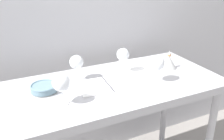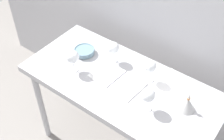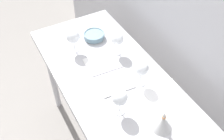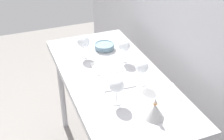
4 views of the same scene
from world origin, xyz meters
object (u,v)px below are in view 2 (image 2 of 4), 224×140
(wine_glass_far_left, at_px, (113,48))
(wine_glass_near_left, at_px, (72,57))
(wine_glass_near_right, at_px, (148,95))
(tasting_sheet_upper, at_px, (171,84))
(wine_glass_far_right, at_px, (150,67))
(open_notebook, at_px, (117,80))
(tasting_bowl, at_px, (84,51))
(decanter_funnel, at_px, (187,104))

(wine_glass_far_left, relative_size, wine_glass_near_left, 0.95)
(wine_glass_near_left, bearing_deg, wine_glass_near_right, 1.41)
(wine_glass_near_left, xyz_separation_m, tasting_sheet_upper, (0.63, 0.29, -0.12))
(wine_glass_near_right, xyz_separation_m, wine_glass_far_right, (-0.12, 0.22, 0.00))
(wine_glass_far_right, xyz_separation_m, tasting_sheet_upper, (0.14, 0.06, -0.12))
(wine_glass_far_right, distance_m, open_notebook, 0.25)
(open_notebook, distance_m, tasting_sheet_upper, 0.37)
(wine_glass_far_left, bearing_deg, open_notebook, -46.52)
(open_notebook, bearing_deg, tasting_bowl, 171.56)
(wine_glass_near_right, bearing_deg, decanter_funnel, 35.59)
(open_notebook, bearing_deg, wine_glass_far_right, 42.50)
(open_notebook, height_order, decanter_funnel, decanter_funnel)
(tasting_sheet_upper, distance_m, tasting_bowl, 0.69)
(wine_glass_near_left, distance_m, tasting_bowl, 0.22)
(wine_glass_near_right, distance_m, tasting_bowl, 0.69)
(tasting_bowl, bearing_deg, tasting_sheet_upper, 9.08)
(tasting_bowl, bearing_deg, decanter_funnel, -1.58)
(wine_glass_near_left, relative_size, decanter_funnel, 1.28)
(wine_glass_far_right, distance_m, wine_glass_near_left, 0.54)
(tasting_bowl, bearing_deg, wine_glass_far_right, 5.63)
(wine_glass_far_left, distance_m, open_notebook, 0.24)
(tasting_sheet_upper, bearing_deg, wine_glass_far_right, -151.94)
(open_notebook, xyz_separation_m, decanter_funnel, (0.50, 0.06, 0.04))
(wine_glass_far_left, height_order, wine_glass_near_left, wine_glass_near_left)
(wine_glass_far_right, bearing_deg, wine_glass_far_left, 177.20)
(wine_glass_near_right, relative_size, wine_glass_near_left, 0.98)
(wine_glass_near_left, height_order, tasting_bowl, wine_glass_near_left)
(wine_glass_near_right, xyz_separation_m, wine_glass_far_left, (-0.44, 0.24, -0.00))
(decanter_funnel, bearing_deg, wine_glass_far_right, 166.56)
(wine_glass_near_right, height_order, wine_glass_near_left, wine_glass_near_left)
(wine_glass_far_right, height_order, decanter_funnel, wine_glass_far_right)
(open_notebook, xyz_separation_m, tasting_bowl, (-0.37, 0.08, 0.02))
(wine_glass_near_left, height_order, open_notebook, wine_glass_near_left)
(wine_glass_far_left, relative_size, open_notebook, 0.43)
(wine_glass_far_right, bearing_deg, wine_glass_near_right, -61.40)
(open_notebook, bearing_deg, wine_glass_near_right, -11.84)
(decanter_funnel, bearing_deg, tasting_bowl, 178.42)
(wine_glass_near_right, bearing_deg, wine_glass_far_left, 151.58)
(wine_glass_near_right, bearing_deg, tasting_sheet_upper, 85.17)
(open_notebook, relative_size, tasting_bowl, 2.43)
(wine_glass_near_right, height_order, wine_glass_far_right, wine_glass_far_right)
(tasting_sheet_upper, height_order, decanter_funnel, decanter_funnel)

